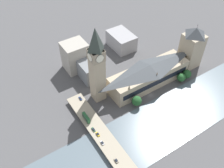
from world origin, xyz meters
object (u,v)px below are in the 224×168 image
(victoria_tower, at_px, (192,47))
(double_decker_bus_mid, at_px, (86,117))
(car_southbound_lead, at_px, (116,161))
(car_southbound_mid, at_px, (80,98))
(car_northbound_tail, at_px, (93,129))
(car_northbound_lead, at_px, (98,134))
(parliament_hall, at_px, (149,74))
(car_northbound_mid, at_px, (102,143))
(road_bridge, at_px, (112,150))
(clock_tower, at_px, (97,65))

(victoria_tower, xyz_separation_m, double_decker_bus_mid, (-9.80, 130.31, -15.60))
(car_southbound_lead, distance_m, car_southbound_mid, 70.22)
(car_northbound_tail, xyz_separation_m, car_southbound_lead, (-33.43, -0.48, 0.04))
(car_northbound_lead, bearing_deg, car_southbound_lead, 179.57)
(parliament_hall, bearing_deg, car_northbound_tail, 106.53)
(car_northbound_mid, bearing_deg, road_bridge, -156.14)
(parliament_hall, bearing_deg, double_decker_bus_mid, 97.37)
(car_northbound_lead, xyz_separation_m, car_southbound_mid, (42.37, -6.34, -0.03))
(parliament_hall, distance_m, car_northbound_mid, 84.86)
(clock_tower, xyz_separation_m, car_southbound_lead, (-66.51, 23.82, -34.91))
(victoria_tower, xyz_separation_m, car_northbound_mid, (-37.31, 131.02, -17.71))
(car_northbound_mid, height_order, car_southbound_mid, car_southbound_mid)
(road_bridge, bearing_deg, victoria_tower, -70.13)
(parliament_hall, height_order, car_southbound_lead, parliament_hall)
(car_northbound_lead, relative_size, car_northbound_mid, 1.11)
(car_northbound_tail, bearing_deg, car_southbound_mid, -10.90)
(double_decker_bus_mid, relative_size, car_northbound_mid, 2.71)
(parliament_hall, height_order, double_decker_bus_mid, parliament_hall)
(car_northbound_lead, bearing_deg, clock_tower, -31.21)
(parliament_hall, relative_size, car_southbound_lead, 20.66)
(clock_tower, bearing_deg, parliament_hall, -101.76)
(clock_tower, bearing_deg, car_northbound_mid, 152.73)
(clock_tower, relative_size, car_southbound_lead, 18.82)
(car_northbound_mid, xyz_separation_m, car_southbound_lead, (-18.60, -0.88, 0.04))
(car_northbound_lead, relative_size, car_southbound_lead, 1.06)
(clock_tower, bearing_deg, car_northbound_lead, 148.79)
(clock_tower, relative_size, victoria_tower, 1.53)
(parliament_hall, bearing_deg, car_northbound_lead, 110.71)
(victoria_tower, height_order, car_northbound_lead, victoria_tower)
(victoria_tower, height_order, double_decker_bus_mid, victoria_tower)
(parliament_hall, bearing_deg, road_bridge, 122.48)
(clock_tower, bearing_deg, double_decker_bus_mid, 130.37)
(double_decker_bus_mid, height_order, car_southbound_mid, double_decker_bus_mid)
(victoria_tower, bearing_deg, double_decker_bus_mid, 94.30)
(parliament_hall, xyz_separation_m, clock_tower, (10.66, 51.24, 28.07))
(parliament_hall, height_order, road_bridge, parliament_hall)
(clock_tower, relative_size, double_decker_bus_mid, 7.23)
(double_decker_bus_mid, height_order, car_southbound_lead, double_decker_bus_mid)
(car_northbound_lead, distance_m, car_northbound_tail, 5.93)
(parliament_hall, height_order, car_northbound_mid, parliament_hall)
(car_northbound_tail, bearing_deg, car_southbound_lead, -179.18)
(car_southbound_lead, bearing_deg, car_northbound_tail, 0.82)
(victoria_tower, distance_m, car_northbound_lead, 134.15)
(victoria_tower, relative_size, car_southbound_mid, 10.82)
(victoria_tower, bearing_deg, car_northbound_mid, 105.89)
(double_decker_bus_mid, distance_m, car_northbound_tail, 12.86)
(car_northbound_tail, bearing_deg, car_northbound_lead, -173.35)
(clock_tower, height_order, car_northbound_mid, clock_tower)
(car_northbound_tail, relative_size, car_southbound_lead, 1.16)
(victoria_tower, distance_m, car_southbound_lead, 142.73)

